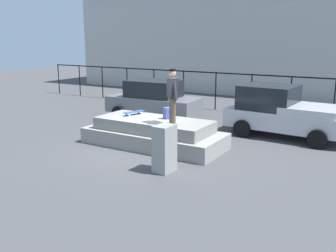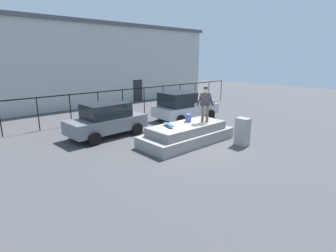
{
  "view_description": "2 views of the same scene",
  "coord_description": "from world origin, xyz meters",
  "px_view_note": "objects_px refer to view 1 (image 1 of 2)",
  "views": [
    {
      "loc": [
        6.72,
        -10.01,
        3.58
      ],
      "look_at": [
        -0.25,
        1.62,
        0.39
      ],
      "focal_mm": 40.4,
      "sensor_mm": 36.0,
      "label": 1
    },
    {
      "loc": [
        -8.9,
        -8.22,
        3.99
      ],
      "look_at": [
        -0.32,
        1.34,
        0.68
      ],
      "focal_mm": 28.4,
      "sensor_mm": 36.0,
      "label": 2
    }
  ],
  "objects_px": {
    "skateboard": "(134,112)",
    "car_grey_sedan_near": "(154,100)",
    "utility_box": "(164,149)",
    "backpack": "(168,113)",
    "car_silver_pickup_mid": "(283,112)",
    "skateboarder": "(173,92)"
  },
  "relations": [
    {
      "from": "skateboard",
      "to": "car_grey_sedan_near",
      "type": "xyz_separation_m",
      "value": [
        -1.33,
        3.32,
        -0.14
      ]
    },
    {
      "from": "utility_box",
      "to": "skateboard",
      "type": "bearing_deg",
      "value": 142.65
    },
    {
      "from": "backpack",
      "to": "utility_box",
      "type": "xyz_separation_m",
      "value": [
        1.26,
        -2.29,
        -0.46
      ]
    },
    {
      "from": "car_silver_pickup_mid",
      "to": "backpack",
      "type": "bearing_deg",
      "value": -132.64
    },
    {
      "from": "skateboard",
      "to": "skateboarder",
      "type": "bearing_deg",
      "value": -16.16
    },
    {
      "from": "skateboard",
      "to": "backpack",
      "type": "height_order",
      "value": "backpack"
    },
    {
      "from": "backpack",
      "to": "utility_box",
      "type": "height_order",
      "value": "backpack"
    },
    {
      "from": "skateboarder",
      "to": "utility_box",
      "type": "xyz_separation_m",
      "value": [
        0.73,
        -1.68,
        -1.27
      ]
    },
    {
      "from": "backpack",
      "to": "car_grey_sedan_near",
      "type": "relative_size",
      "value": 0.09
    },
    {
      "from": "skateboarder",
      "to": "utility_box",
      "type": "relative_size",
      "value": 1.32
    },
    {
      "from": "car_silver_pickup_mid",
      "to": "skateboard",
      "type": "bearing_deg",
      "value": -142.72
    },
    {
      "from": "skateboard",
      "to": "backpack",
      "type": "relative_size",
      "value": 2.16
    },
    {
      "from": "skateboard",
      "to": "car_silver_pickup_mid",
      "type": "bearing_deg",
      "value": 37.28
    },
    {
      "from": "skateboarder",
      "to": "car_grey_sedan_near",
      "type": "height_order",
      "value": "skateboarder"
    },
    {
      "from": "car_grey_sedan_near",
      "to": "car_silver_pickup_mid",
      "type": "xyz_separation_m",
      "value": [
        5.69,
        -0.0,
        0.03
      ]
    },
    {
      "from": "skateboard",
      "to": "backpack",
      "type": "distance_m",
      "value": 1.37
    },
    {
      "from": "car_grey_sedan_near",
      "to": "car_silver_pickup_mid",
      "type": "relative_size",
      "value": 0.95
    },
    {
      "from": "utility_box",
      "to": "skateboarder",
      "type": "bearing_deg",
      "value": 116.59
    },
    {
      "from": "car_grey_sedan_near",
      "to": "car_silver_pickup_mid",
      "type": "bearing_deg",
      "value": -0.01
    },
    {
      "from": "skateboarder",
      "to": "backpack",
      "type": "xyz_separation_m",
      "value": [
        -0.53,
        0.61,
        -0.81
      ]
    },
    {
      "from": "skateboard",
      "to": "car_grey_sedan_near",
      "type": "relative_size",
      "value": 0.2
    },
    {
      "from": "backpack",
      "to": "car_silver_pickup_mid",
      "type": "bearing_deg",
      "value": -14.81
    }
  ]
}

